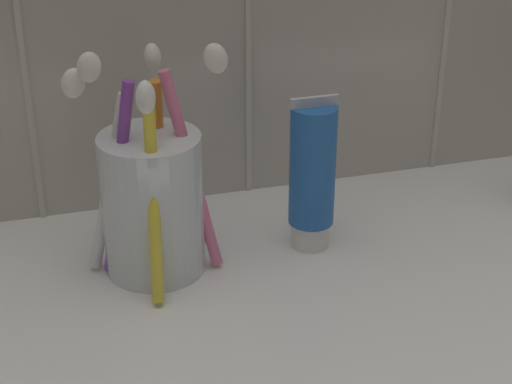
{
  "coord_description": "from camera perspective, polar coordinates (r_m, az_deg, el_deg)",
  "views": [
    {
      "loc": [
        -17.11,
        -50.14,
        37.91
      ],
      "look_at": [
        -1.85,
        2.95,
        9.84
      ],
      "focal_mm": 60.0,
      "sensor_mm": 36.0,
      "label": 1
    }
  ],
  "objects": [
    {
      "name": "sink_counter",
      "position": [
        0.65,
        2.32,
        -7.95
      ],
      "size": [
        74.95,
        37.74,
        2.0
      ],
      "primitive_type": "cube",
      "color": "white",
      "rests_on": "ground"
    },
    {
      "name": "toothbrush_cup",
      "position": [
        0.65,
        -6.96,
        -0.43
      ],
      "size": [
        12.14,
        11.21,
        18.43
      ],
      "color": "silver",
      "rests_on": "sink_counter"
    },
    {
      "name": "toothpaste_tube",
      "position": [
        0.68,
        3.77,
        1.16
      ],
      "size": [
        3.87,
        3.69,
        12.97
      ],
      "color": "white",
      "rests_on": "sink_counter"
    }
  ]
}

